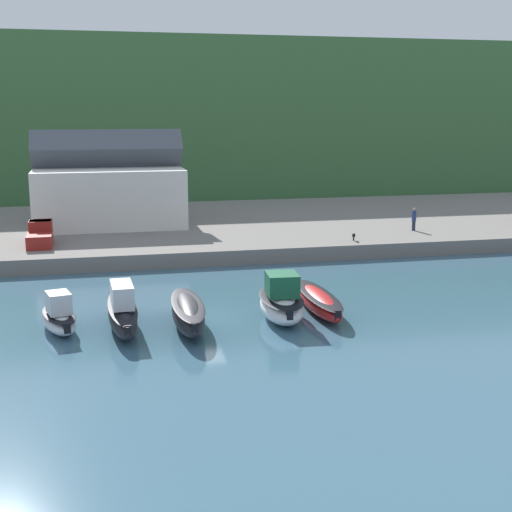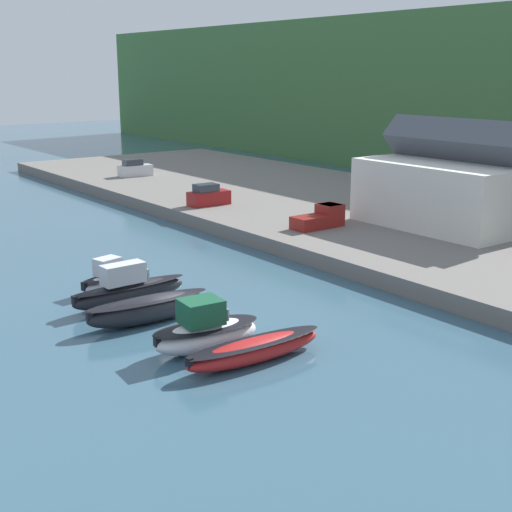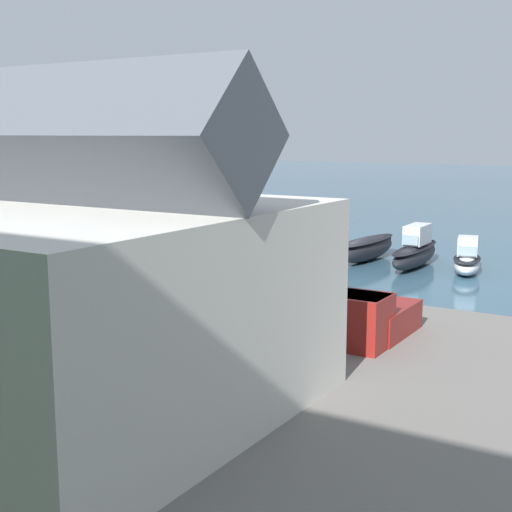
{
  "view_description": "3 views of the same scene",
  "coord_description": "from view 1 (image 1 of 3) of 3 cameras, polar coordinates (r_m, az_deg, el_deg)",
  "views": [
    {
      "loc": [
        -6.19,
        -40.96,
        12.3
      ],
      "look_at": [
        4.82,
        6.64,
        2.25
      ],
      "focal_mm": 50.0,
      "sensor_mm": 36.0,
      "label": 1
    },
    {
      "loc": [
        34.33,
        -20.44,
        14.48
      ],
      "look_at": [
        -3.44,
        7.8,
        2.08
      ],
      "focal_mm": 50.0,
      "sensor_mm": 36.0,
      "label": 2
    },
    {
      "loc": [
        -20.13,
        43.64,
        8.66
      ],
      "look_at": [
        0.9,
        9.5,
        1.77
      ],
      "focal_mm": 50.0,
      "sensor_mm": 36.0,
      "label": 3
    }
  ],
  "objects": [
    {
      "name": "quay_promenade",
      "position": [
        71.95,
        -7.92,
        2.17
      ],
      "size": [
        139.66,
        31.78,
        1.24
      ],
      "color": "slate",
      "rests_on": "ground_plane"
    },
    {
      "name": "harbor_clubhouse",
      "position": [
        71.69,
        -11.68,
        5.1
      ],
      "size": [
        14.34,
        11.45,
        9.22
      ],
      "color": "silver",
      "rests_on": "quay_promenade"
    },
    {
      "name": "ground_plane",
      "position": [
        43.22,
        -4.26,
        -4.95
      ],
      "size": [
        320.0,
        320.0,
        0.0
      ],
      "primitive_type": "plane",
      "color": "#385B70"
    },
    {
      "name": "moored_boat_3",
      "position": [
        42.44,
        2.03,
        -3.73
      ],
      "size": [
        3.03,
        6.28,
        2.9
      ],
      "rotation": [
        0.0,
        0.0,
        -0.09
      ],
      "color": "white",
      "rests_on": "ground_plane"
    },
    {
      "name": "person_on_quay",
      "position": [
        68.02,
        12.52,
        2.92
      ],
      "size": [
        0.4,
        0.4,
        2.14
      ],
      "color": "#232838",
      "rests_on": "quay_promenade"
    },
    {
      "name": "dog_on_quay",
      "position": [
        61.88,
        7.82,
        1.64
      ],
      "size": [
        0.56,
        0.88,
        0.68
      ],
      "rotation": [
        0.0,
        0.0,
        2.79
      ],
      "color": "black",
      "rests_on": "quay_promenade"
    },
    {
      "name": "moored_boat_1",
      "position": [
        41.33,
        -10.65,
        -4.42
      ],
      "size": [
        1.86,
        8.0,
        2.76
      ],
      "rotation": [
        0.0,
        0.0,
        0.03
      ],
      "color": "black",
      "rests_on": "ground_plane"
    },
    {
      "name": "hillside_backdrop",
      "position": [
        122.27,
        -10.31,
        10.86
      ],
      "size": [
        240.0,
        51.76,
        22.12
      ],
      "color": "#42703D",
      "rests_on": "ground_plane"
    },
    {
      "name": "moored_boat_4",
      "position": [
        44.4,
        5.03,
        -3.62
      ],
      "size": [
        2.0,
        8.24,
        1.24
      ],
      "rotation": [
        0.0,
        0.0,
        -0.03
      ],
      "color": "red",
      "rests_on": "ground_plane"
    },
    {
      "name": "moored_boat_0",
      "position": [
        41.83,
        -15.5,
        -4.73
      ],
      "size": [
        2.71,
        4.99,
        2.3
      ],
      "rotation": [
        0.0,
        0.0,
        0.23
      ],
      "color": "silver",
      "rests_on": "ground_plane"
    },
    {
      "name": "pickup_truck_0",
      "position": [
        62.12,
        -16.87,
        1.63
      ],
      "size": [
        2.02,
        4.74,
        1.9
      ],
      "rotation": [
        0.0,
        0.0,
        0.01
      ],
      "color": "maroon",
      "rests_on": "quay_promenade"
    },
    {
      "name": "moored_boat_2",
      "position": [
        41.09,
        -5.48,
        -4.59
      ],
      "size": [
        2.07,
        7.87,
        1.65
      ],
      "rotation": [
        0.0,
        0.0,
        -0.03
      ],
      "color": "black",
      "rests_on": "ground_plane"
    }
  ]
}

